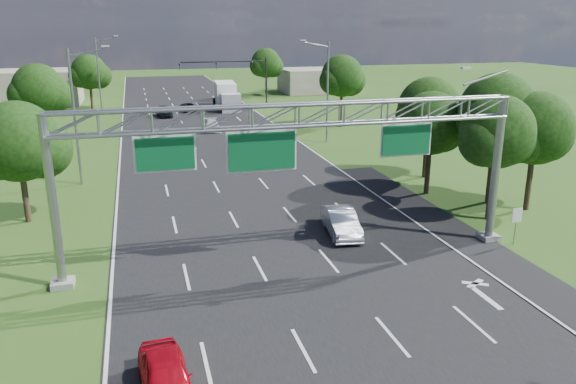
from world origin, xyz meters
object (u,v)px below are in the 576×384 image
object	(u,v)px
sign_gantry	(299,128)
box_truck	(226,96)
red_coupe	(166,377)
traffic_signal	(241,72)
silver_sedan	(341,222)
regulatory_sign	(517,218)

from	to	relation	value
sign_gantry	box_truck	size ratio (longest dim) A/B	2.44
sign_gantry	red_coupe	size ratio (longest dim) A/B	5.94
sign_gantry	box_truck	distance (m)	54.81
sign_gantry	traffic_signal	distance (m)	53.51
silver_sedan	red_coupe	bearing A→B (deg)	-123.62
regulatory_sign	traffic_signal	bearing A→B (deg)	95.20
traffic_signal	regulatory_sign	bearing A→B (deg)	-84.80
traffic_signal	silver_sedan	size ratio (longest dim) A/B	2.72
regulatory_sign	sign_gantry	bearing A→B (deg)	175.17
regulatory_sign	silver_sedan	distance (m)	9.54
traffic_signal	red_coupe	size ratio (longest dim) A/B	3.08
sign_gantry	silver_sedan	size ratio (longest dim) A/B	5.24
box_truck	sign_gantry	bearing A→B (deg)	-91.10
regulatory_sign	red_coupe	bearing A→B (deg)	-156.70
sign_gantry	box_truck	world-z (taller)	sign_gantry
red_coupe	box_truck	distance (m)	64.82
sign_gantry	red_coupe	xyz separation A→B (m)	(-7.18, -9.31, -6.22)
traffic_signal	red_coupe	distance (m)	64.10
silver_sedan	traffic_signal	bearing A→B (deg)	93.01
silver_sedan	box_truck	size ratio (longest dim) A/B	0.47
sign_gantry	traffic_signal	xyz separation A→B (m)	(7.15, 53.00, -1.72)
red_coupe	box_truck	bearing A→B (deg)	73.88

